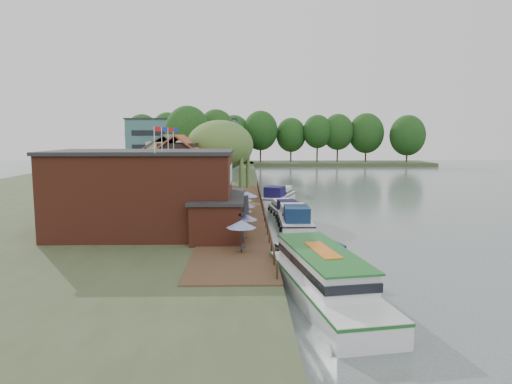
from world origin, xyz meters
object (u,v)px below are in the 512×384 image
object	(u,v)px
cruiser_1	(295,216)
hotel_block	(184,145)
umbrella_1	(243,228)
swan	(314,293)
umbrella_3	(244,213)
umbrella_2	(240,219)
cruiser_2	(285,208)
pub	(166,192)
cottage_c	(203,162)
tour_boat	(326,277)
cottage_b	(169,166)
umbrella_4	(240,207)
umbrella_0	(241,236)
cruiser_0	(312,252)
cruiser_3	(278,194)
cottage_a	(180,171)
umbrella_5	(247,202)
willow	(220,161)

from	to	relation	value
cruiser_1	hotel_block	bearing A→B (deg)	107.61
umbrella_1	swan	xyz separation A→B (m)	(4.31, -9.17, -2.07)
cruiser_1	umbrella_3	bearing A→B (deg)	-141.48
umbrella_2	cruiser_2	world-z (taller)	umbrella_2
pub	cottage_c	xyz separation A→B (m)	(0.00, 34.00, 0.60)
umbrella_2	tour_boat	world-z (taller)	umbrella_2
cruiser_2	cottage_c	bearing A→B (deg)	111.93
cottage_b	cruiser_2	distance (m)	19.69
umbrella_4	cruiser_1	distance (m)	5.63
umbrella_0	umbrella_4	xyz separation A→B (m)	(-0.25, 13.54, 0.00)
umbrella_4	tour_boat	size ratio (longest dim) A/B	0.18
hotel_block	pub	bearing A→B (deg)	-83.57
pub	hotel_block	xyz separation A→B (m)	(-8.00, 71.00, 2.50)
cruiser_0	umbrella_0	bearing A→B (deg)	160.21
hotel_block	cruiser_3	bearing A→B (deg)	-67.38
pub	hotel_block	world-z (taller)	hotel_block
umbrella_3	cruiser_2	distance (m)	11.66
pub	cottage_a	distance (m)	15.05
tour_boat	swan	size ratio (longest dim) A/B	30.53
umbrella_0	tour_boat	size ratio (longest dim) A/B	0.18
umbrella_5	cruiser_3	world-z (taller)	umbrella_5
cottage_c	cruiser_2	bearing A→B (deg)	-61.15
cottage_c	cruiser_1	world-z (taller)	cottage_c
hotel_block	umbrella_0	distance (m)	79.32
cottage_c	swan	world-z (taller)	cottage_c
umbrella_0	swan	world-z (taller)	umbrella_0
cottage_a	willow	size ratio (longest dim) A/B	0.82
pub	umbrella_1	xyz separation A→B (m)	(6.61, -3.74, -2.36)
umbrella_4	cottage_c	bearing A→B (deg)	102.98
cottage_c	umbrella_1	size ratio (longest dim) A/B	3.58
umbrella_1	umbrella_3	world-z (taller)	same
cruiser_2	cruiser_0	bearing A→B (deg)	-96.14
umbrella_3	umbrella_4	world-z (taller)	same
umbrella_2	cruiser_0	bearing A→B (deg)	-52.22
hotel_block	umbrella_2	bearing A→B (deg)	-78.61
cottage_a	umbrella_4	world-z (taller)	cottage_a
hotel_block	cruiser_0	bearing A→B (deg)	-75.86
pub	umbrella_4	xyz separation A→B (m)	(6.29, 6.72, -2.36)
cottage_a	umbrella_5	xyz separation A→B (m)	(7.95, -5.34, -2.96)
hotel_block	cottage_b	size ratio (longest dim) A/B	2.65
cottage_c	umbrella_4	xyz separation A→B (m)	(6.29, -27.28, -2.96)
umbrella_5	swan	size ratio (longest dim) A/B	5.52
umbrella_3	umbrella_5	bearing A→B (deg)	87.58
tour_boat	umbrella_3	bearing A→B (deg)	96.67
cottage_a	hotel_block	bearing A→B (deg)	97.13
cottage_b	umbrella_0	xyz separation A→B (m)	(10.53, -31.82, -2.96)
umbrella_1	tour_boat	xyz separation A→B (m)	(4.86, -10.00, -0.82)
cottage_b	cottage_a	bearing A→B (deg)	-73.30
umbrella_1	umbrella_3	distance (m)	6.52
cottage_b	umbrella_3	size ratio (longest dim) A/B	4.04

